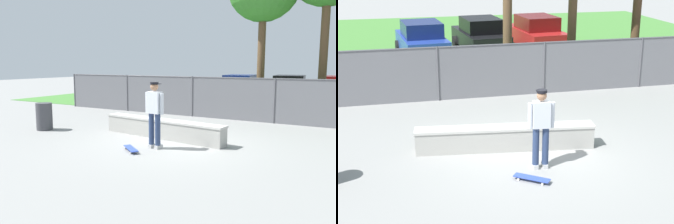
{
  "view_description": "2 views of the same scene",
  "coord_description": "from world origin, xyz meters",
  "views": [
    {
      "loc": [
        4.9,
        -8.63,
        2.34
      ],
      "look_at": [
        -0.14,
        0.05,
        0.92
      ],
      "focal_mm": 36.85,
      "sensor_mm": 36.0,
      "label": 1
    },
    {
      "loc": [
        -3.25,
        -10.48,
        4.75
      ],
      "look_at": [
        -0.64,
        0.41,
        1.0
      ],
      "focal_mm": 52.79,
      "sensor_mm": 36.0,
      "label": 2
    }
  ],
  "objects": [
    {
      "name": "car_blue",
      "position": [
        -1.82,
        11.61,
        0.84
      ],
      "size": [
        2.31,
        4.35,
        1.66
      ],
      "color": "#233D9E",
      "rests_on": "ground"
    },
    {
      "name": "ground_plane",
      "position": [
        0.0,
        0.0,
        0.0
      ],
      "size": [
        80.0,
        80.0,
        0.0
      ],
      "primitive_type": "plane",
      "color": "gray"
    },
    {
      "name": "skateboard",
      "position": [
        -0.49,
        -1.33,
        0.07
      ],
      "size": [
        0.75,
        0.65,
        0.09
      ],
      "color": "#334CB2",
      "rests_on": "ground"
    },
    {
      "name": "grass_strip",
      "position": [
        0.0,
        15.31,
        0.01
      ],
      "size": [
        29.83,
        20.0,
        0.02
      ],
      "primitive_type": "cube",
      "color": "#478438",
      "rests_on": "ground"
    },
    {
      "name": "car_black",
      "position": [
        0.95,
        12.21,
        0.84
      ],
      "size": [
        2.31,
        4.35,
        1.66
      ],
      "color": "black",
      "rests_on": "ground"
    },
    {
      "name": "concrete_ledge",
      "position": [
        -0.63,
        0.51,
        0.3
      ],
      "size": [
        4.43,
        1.01,
        0.6
      ],
      "color": "#A8A59E",
      "rests_on": "ground"
    },
    {
      "name": "skateboarder",
      "position": [
        -0.12,
        -0.73,
        1.03
      ],
      "size": [
        0.6,
        0.33,
        1.84
      ],
      "color": "beige",
      "rests_on": "ground"
    },
    {
      "name": "chainlink_fence",
      "position": [
        -0.0,
        5.01,
        0.97
      ],
      "size": [
        17.9,
        0.07,
        1.78
      ],
      "color": "#4C4C51",
      "rests_on": "ground"
    },
    {
      "name": "car_red",
      "position": [
        3.68,
        12.31,
        0.84
      ],
      "size": [
        2.31,
        4.35,
        1.66
      ],
      "color": "#B21E1E",
      "rests_on": "ground"
    }
  ]
}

